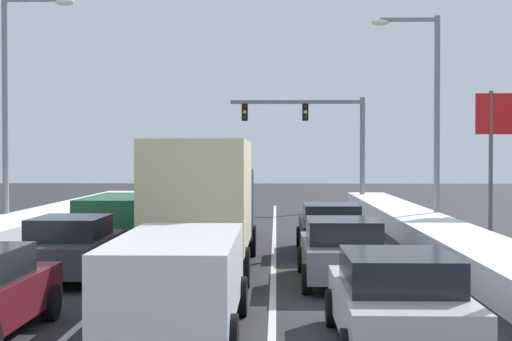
% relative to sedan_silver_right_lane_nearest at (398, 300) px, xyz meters
% --- Properties ---
extents(ground_plane, '(120.00, 120.00, 0.00)m').
position_rel_sedan_silver_right_lane_nearest_xyz_m(ground_plane, '(-3.64, 8.47, -0.76)').
color(ground_plane, '#28282B').
extents(lane_stripe_between_right_lane_and_center_lane, '(0.14, 42.72, 0.01)m').
position_rel_sedan_silver_right_lane_nearest_xyz_m(lane_stripe_between_right_lane_and_center_lane, '(-1.94, 12.35, -0.76)').
color(lane_stripe_between_right_lane_and_center_lane, silver).
rests_on(lane_stripe_between_right_lane_and_center_lane, ground).
extents(lane_stripe_between_center_lane_and_left_lane, '(0.14, 42.72, 0.01)m').
position_rel_sedan_silver_right_lane_nearest_xyz_m(lane_stripe_between_center_lane_and_left_lane, '(-5.34, 12.35, -0.76)').
color(lane_stripe_between_center_lane_and_left_lane, silver).
rests_on(lane_stripe_between_center_lane_and_left_lane, ground).
extents(snow_bank_right_shoulder, '(2.09, 42.72, 0.78)m').
position_rel_sedan_silver_right_lane_nearest_xyz_m(snow_bank_right_shoulder, '(3.36, 12.35, -0.37)').
color(snow_bank_right_shoulder, white).
rests_on(snow_bank_right_shoulder, ground).
extents(sedan_silver_right_lane_nearest, '(2.00, 4.50, 1.51)m').
position_rel_sedan_silver_right_lane_nearest_xyz_m(sedan_silver_right_lane_nearest, '(0.00, 0.00, 0.00)').
color(sedan_silver_right_lane_nearest, '#B7BABF').
rests_on(sedan_silver_right_lane_nearest, ground).
extents(sedan_gray_right_lane_second, '(2.00, 4.50, 1.51)m').
position_rel_sedan_silver_right_lane_nearest_xyz_m(sedan_gray_right_lane_second, '(-0.32, 6.25, 0.00)').
color(sedan_gray_right_lane_second, slate).
rests_on(sedan_gray_right_lane_second, ground).
extents(sedan_black_right_lane_third, '(2.00, 4.50, 1.51)m').
position_rel_sedan_silver_right_lane_nearest_xyz_m(sedan_black_right_lane_third, '(-0.21, 11.77, 0.00)').
color(sedan_black_right_lane_third, black).
rests_on(sedan_black_right_lane_third, ground).
extents(suv_white_center_lane_nearest, '(2.16, 4.90, 1.67)m').
position_rel_sedan_silver_right_lane_nearest_xyz_m(suv_white_center_lane_nearest, '(-3.50, 0.74, 0.25)').
color(suv_white_center_lane_nearest, silver).
rests_on(suv_white_center_lane_nearest, ground).
extents(box_truck_center_lane_second, '(2.53, 7.20, 3.36)m').
position_rel_sedan_silver_right_lane_nearest_xyz_m(box_truck_center_lane_second, '(-3.74, 7.96, 1.14)').
color(box_truck_center_lane_second, navy).
rests_on(box_truck_center_lane_second, ground).
extents(sedan_red_center_lane_third, '(2.00, 4.50, 1.51)m').
position_rel_sedan_silver_right_lane_nearest_xyz_m(sedan_red_center_lane_third, '(-3.79, 15.40, 0.00)').
color(sedan_red_center_lane_third, maroon).
rests_on(sedan_red_center_lane_third, ground).
extents(sedan_charcoal_left_lane_second, '(2.00, 4.50, 1.51)m').
position_rel_sedan_silver_right_lane_nearest_xyz_m(sedan_charcoal_left_lane_second, '(-6.86, 6.75, 0.00)').
color(sedan_charcoal_left_lane_second, '#38383D').
rests_on(sedan_charcoal_left_lane_second, ground).
extents(suv_green_left_lane_third, '(2.16, 4.90, 1.67)m').
position_rel_sedan_silver_right_lane_nearest_xyz_m(suv_green_left_lane_third, '(-6.91, 12.94, 0.25)').
color(suv_green_left_lane_third, '#1E5633').
rests_on(suv_green_left_lane_third, ground).
extents(traffic_light_gantry, '(7.54, 0.47, 6.20)m').
position_rel_sedan_silver_right_lane_nearest_xyz_m(traffic_light_gantry, '(0.62, 31.75, 3.73)').
color(traffic_light_gantry, slate).
rests_on(traffic_light_gantry, ground).
extents(street_lamp_right_mid, '(2.66, 0.36, 8.34)m').
position_rel_sedan_silver_right_lane_nearest_xyz_m(street_lamp_right_mid, '(3.96, 18.17, 4.22)').
color(street_lamp_right_mid, gray).
rests_on(street_lamp_right_mid, ground).
extents(street_lamp_left_mid, '(2.66, 0.36, 8.77)m').
position_rel_sedan_silver_right_lane_nearest_xyz_m(street_lamp_left_mid, '(-11.39, 16.08, 4.44)').
color(street_lamp_left_mid, gray).
rests_on(street_lamp_left_mid, ground).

